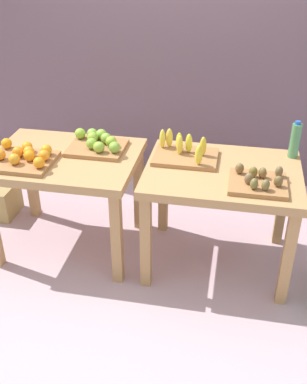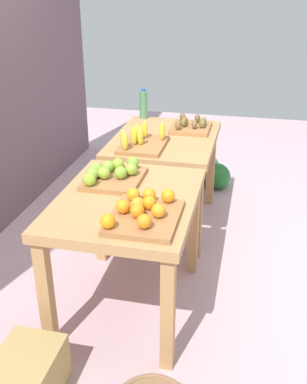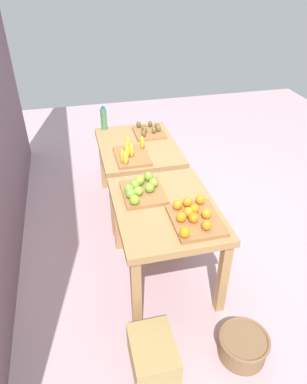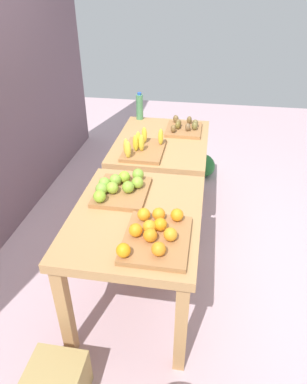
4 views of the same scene
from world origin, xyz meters
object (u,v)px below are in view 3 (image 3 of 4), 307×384
(display_table_right, at_px, (138,154))
(banana_crate, at_px, (131,154))
(kiwi_bin, at_px, (149,131))
(watermelon_pile, at_px, (144,157))
(display_table_left, at_px, (165,217))
(orange_bin, at_px, (194,217))
(apple_bin, at_px, (142,190))
(water_bottle, at_px, (104,119))
(wicker_basket, at_px, (243,346))
(cardboard_produce_box, at_px, (153,356))

(display_table_right, bearing_deg, banana_crate, 156.35)
(kiwi_bin, relative_size, watermelon_pile, 0.55)
(display_table_left, relative_size, orange_bin, 2.34)
(apple_bin, bearing_deg, banana_crate, -2.71)
(banana_crate, xyz_separation_m, water_bottle, (0.74, 0.17, 0.08))
(apple_bin, xyz_separation_m, water_bottle, (1.38, 0.14, 0.08))
(water_bottle, distance_m, wicker_basket, 2.67)
(banana_crate, relative_size, cardboard_produce_box, 1.10)
(orange_bin, relative_size, banana_crate, 1.01)
(display_table_right, height_order, cardboard_produce_box, display_table_right)
(display_table_left, bearing_deg, kiwi_bin, -7.32)
(banana_crate, relative_size, kiwi_bin, 1.22)
(display_table_left, bearing_deg, water_bottle, 10.37)
(wicker_basket, bearing_deg, display_table_left, 21.74)
(water_bottle, bearing_deg, orange_bin, -166.24)
(apple_bin, distance_m, wicker_basket, 1.39)
(orange_bin, bearing_deg, display_table_right, 6.52)
(orange_bin, distance_m, cardboard_produce_box, 1.01)
(orange_bin, distance_m, banana_crate, 1.11)
(watermelon_pile, bearing_deg, apple_bin, 167.65)
(orange_bin, xyz_separation_m, watermelon_pile, (2.25, -0.09, -0.69))
(display_table_right, bearing_deg, watermelon_pile, -15.28)
(orange_bin, bearing_deg, banana_crate, 14.38)
(wicker_basket, bearing_deg, water_bottle, 14.57)
(cardboard_produce_box, bearing_deg, orange_bin, -37.49)
(display_table_left, distance_m, kiwi_bin, 1.37)
(watermelon_pile, distance_m, cardboard_produce_box, 2.90)
(kiwi_bin, bearing_deg, display_table_right, 142.79)
(watermelon_pile, bearing_deg, water_bottle, 128.97)
(display_table_left, height_order, apple_bin, apple_bin)
(cardboard_produce_box, bearing_deg, display_table_left, -20.03)
(wicker_basket, xyz_separation_m, cardboard_produce_box, (0.05, 0.65, 0.03))
(water_bottle, bearing_deg, watermelon_pile, -51.03)
(cardboard_produce_box, bearing_deg, apple_bin, -8.22)
(watermelon_pile, bearing_deg, wicker_basket, -177.94)
(banana_crate, relative_size, water_bottle, 1.65)
(orange_bin, bearing_deg, wicker_basket, -163.18)
(display_table_right, xyz_separation_m, kiwi_bin, (0.23, -0.17, 0.15))
(wicker_basket, bearing_deg, banana_crate, 15.30)
(display_table_left, relative_size, cardboard_produce_box, 2.60)
(display_table_left, xyz_separation_m, apple_bin, (0.21, 0.15, 0.16))
(display_table_left, height_order, display_table_right, same)
(watermelon_pile, height_order, wicker_basket, watermelon_pile)
(kiwi_bin, bearing_deg, watermelon_pile, -6.19)
(display_table_left, height_order, watermelon_pile, display_table_left)
(orange_bin, distance_m, water_bottle, 1.87)
(display_table_left, distance_m, banana_crate, 0.87)
(display_table_right, relative_size, wicker_basket, 2.86)
(orange_bin, height_order, wicker_basket, orange_bin)
(kiwi_bin, xyz_separation_m, watermelon_pile, (0.67, -0.07, -0.68))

